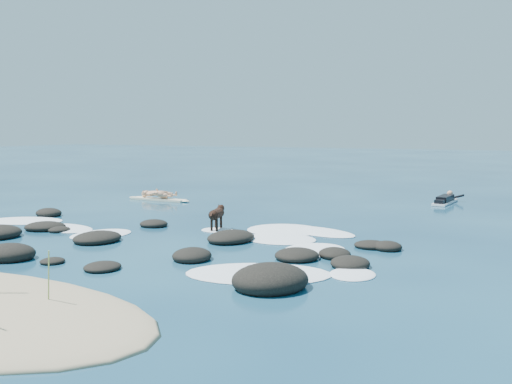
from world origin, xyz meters
The scene contains 6 objects.
ground centered at (0.00, 0.00, 0.00)m, with size 160.00×160.00×0.00m, color #0A2642.
reef_rocks centered at (0.48, -2.49, 0.11)m, with size 13.76×6.96×0.64m.
breaking_foam centered at (0.97, -0.52, 0.01)m, with size 14.50×8.11×0.12m.
standing_surfer_rig centered at (-5.65, 6.36, 0.75)m, with size 3.32×0.67×1.89m.
paddling_surfer_rig centered at (6.11, 10.89, 0.16)m, with size 1.22×2.73×0.47m.
dog centered at (0.55, 0.77, 0.54)m, with size 0.49×1.27×0.81m.
Camera 1 is at (9.32, -14.62, 3.17)m, focal length 40.00 mm.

